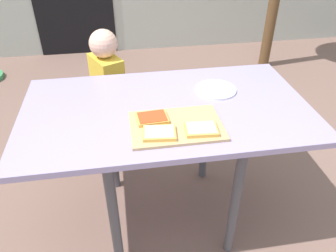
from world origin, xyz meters
The scene contains 8 objects.
ground_plane centered at (0.00, 0.00, 0.00)m, with size 16.00×16.00×0.00m, color #795B4F.
dining_table centered at (0.00, 0.00, 0.68)m, with size 1.39×0.79×0.77m.
cutting_board centered at (0.02, -0.18, 0.77)m, with size 0.40×0.28×0.01m, color tan.
pizza_slice_near_right centered at (0.11, -0.24, 0.79)m, with size 0.14×0.11×0.02m.
pizza_slice_near_left centered at (-0.07, -0.24, 0.79)m, with size 0.15×0.12×0.02m.
pizza_slice_far_left centered at (-0.08, -0.12, 0.79)m, with size 0.14×0.11×0.02m.
plate_white_right centered at (0.28, 0.12, 0.77)m, with size 0.21×0.21×0.01m, color white.
child_left centered at (-0.29, 0.60, 0.55)m, with size 0.23×0.28×0.96m.
Camera 1 is at (-0.21, -1.35, 1.60)m, focal length 35.38 mm.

